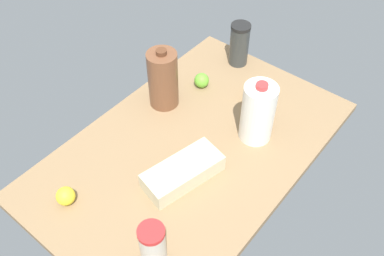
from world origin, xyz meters
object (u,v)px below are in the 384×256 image
(egg_carton, at_px, (183,172))
(tumbler_cup, at_px, (153,246))
(chocolate_milk_jug, at_px, (163,79))
(lemon_near_front, at_px, (66,196))
(milk_jug, at_px, (258,113))
(lemon_far_back, at_px, (252,94))
(lime_loose, at_px, (202,80))
(shaker_bottle, at_px, (239,44))

(egg_carton, xyz_separation_m, tumbler_cup, (0.29, 0.13, 0.05))
(chocolate_milk_jug, distance_m, tumbler_cup, 0.69)
(lemon_near_front, bearing_deg, tumbler_cup, 94.65)
(milk_jug, bearing_deg, chocolate_milk_jug, -78.39)
(tumbler_cup, xyz_separation_m, lemon_far_back, (-0.77, -0.17, -0.06))
(egg_carton, xyz_separation_m, lime_loose, (-0.42, -0.25, -0.00))
(chocolate_milk_jug, xyz_separation_m, tumbler_cup, (0.53, 0.44, -0.03))
(egg_carton, relative_size, lemon_far_back, 4.53)
(egg_carton, xyz_separation_m, lemon_near_front, (0.32, -0.24, -0.00))
(shaker_bottle, xyz_separation_m, lemon_near_front, (0.97, -0.01, -0.07))
(milk_jug, xyz_separation_m, lemon_near_front, (0.64, -0.32, -0.09))
(chocolate_milk_jug, relative_size, lime_loose, 4.18)
(chocolate_milk_jug, bearing_deg, egg_carton, 51.19)
(egg_carton, bearing_deg, lemon_far_back, -162.23)
(lemon_near_front, xyz_separation_m, lemon_far_back, (-0.80, 0.20, -0.00))
(lime_loose, distance_m, lemon_near_front, 0.74)
(shaker_bottle, bearing_deg, milk_jug, 43.27)
(chocolate_milk_jug, distance_m, shaker_bottle, 0.41)
(milk_jug, xyz_separation_m, lemon_far_back, (-0.16, -0.12, -0.09))
(shaker_bottle, bearing_deg, chocolate_milk_jug, -11.49)
(milk_jug, distance_m, egg_carton, 0.35)
(tumbler_cup, bearing_deg, chocolate_milk_jug, -140.66)
(egg_carton, height_order, lemon_far_back, egg_carton)
(lemon_far_back, bearing_deg, chocolate_milk_jug, -48.39)
(shaker_bottle, bearing_deg, egg_carton, 19.06)
(lemon_near_front, bearing_deg, lime_loose, -178.87)
(tumbler_cup, bearing_deg, shaker_bottle, -159.23)
(milk_jug, height_order, shaker_bottle, milk_jug)
(egg_carton, xyz_separation_m, shaker_bottle, (-0.65, -0.23, 0.06))
(chocolate_milk_jug, height_order, milk_jug, chocolate_milk_jug)
(shaker_bottle, height_order, lemon_near_front, shaker_bottle)
(chocolate_milk_jug, relative_size, milk_jug, 1.02)
(chocolate_milk_jug, distance_m, lime_loose, 0.20)
(shaker_bottle, relative_size, lemon_far_back, 3.15)
(egg_carton, bearing_deg, tumbler_cup, 37.61)
(shaker_bottle, xyz_separation_m, lemon_far_back, (0.17, 0.19, -0.07))
(egg_carton, relative_size, lime_loose, 4.52)
(chocolate_milk_jug, distance_m, milk_jug, 0.40)
(tumbler_cup, distance_m, lemon_near_front, 0.37)
(egg_carton, height_order, lemon_near_front, egg_carton)
(lemon_far_back, bearing_deg, milk_jug, 37.17)
(tumbler_cup, relative_size, lemon_far_back, 2.80)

